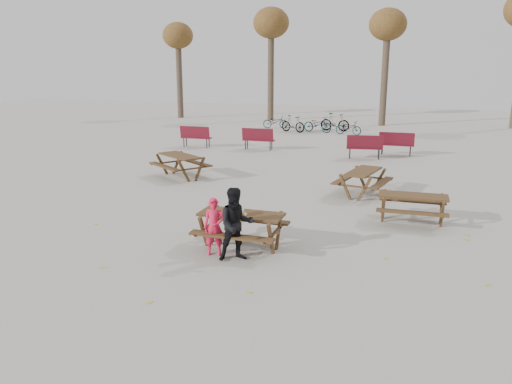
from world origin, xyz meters
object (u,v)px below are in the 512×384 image
(food_tray, at_px, (242,214))
(picnic_table_east, at_px, (412,209))
(child, at_px, (214,227))
(main_picnic_table, at_px, (241,222))
(picnic_table_north, at_px, (180,166))
(adult, at_px, (236,224))
(picnic_table_far, at_px, (363,183))
(soda_bottle, at_px, (243,213))

(food_tray, xyz_separation_m, picnic_table_east, (3.38, 3.13, -0.43))
(child, distance_m, picnic_table_east, 5.24)
(main_picnic_table, bearing_deg, picnic_table_north, 126.79)
(food_tray, height_order, picnic_table_east, food_tray)
(child, distance_m, picnic_table_north, 7.65)
(adult, height_order, picnic_table_east, adult)
(food_tray, xyz_separation_m, adult, (0.08, -0.56, -0.04))
(picnic_table_north, xyz_separation_m, picnic_table_far, (6.37, -0.47, -0.02))
(main_picnic_table, xyz_separation_m, soda_bottle, (0.12, -0.23, 0.26))
(picnic_table_north, bearing_deg, food_tray, -19.70)
(adult, relative_size, picnic_table_east, 0.90)
(soda_bottle, relative_size, picnic_table_east, 0.10)
(main_picnic_table, height_order, soda_bottle, soda_bottle)
(main_picnic_table, bearing_deg, picnic_table_far, 70.44)
(picnic_table_east, bearing_deg, picnic_table_north, 158.79)
(main_picnic_table, height_order, child, child)
(main_picnic_table, bearing_deg, food_tray, -62.77)
(adult, distance_m, picnic_table_far, 6.42)
(child, height_order, picnic_table_north, child)
(food_tray, height_order, soda_bottle, soda_bottle)
(food_tray, distance_m, picnic_table_north, 7.55)
(soda_bottle, bearing_deg, picnic_table_far, 72.22)
(main_picnic_table, height_order, picnic_table_east, main_picnic_table)
(child, bearing_deg, soda_bottle, 14.84)
(main_picnic_table, distance_m, picnic_table_north, 7.40)
(child, bearing_deg, picnic_table_north, 102.77)
(soda_bottle, height_order, picnic_table_east, soda_bottle)
(picnic_table_east, bearing_deg, food_tray, -138.00)
(picnic_table_east, height_order, picnic_table_far, picnic_table_far)
(picnic_table_east, xyz_separation_m, picnic_table_north, (-7.87, 2.92, 0.04))
(adult, bearing_deg, picnic_table_north, 93.17)
(picnic_table_east, bearing_deg, soda_bottle, -136.69)
(soda_bottle, xyz_separation_m, picnic_table_far, (1.82, 5.68, -0.47))
(adult, xyz_separation_m, picnic_table_east, (3.30, 3.69, -0.39))
(food_tray, relative_size, child, 0.15)
(picnic_table_north, distance_m, picnic_table_far, 6.39)
(picnic_table_far, bearing_deg, soda_bottle, 173.77)
(adult, xyz_separation_m, picnic_table_far, (1.80, 6.15, -0.37))
(soda_bottle, distance_m, adult, 0.47)
(main_picnic_table, relative_size, adult, 1.20)
(child, bearing_deg, picnic_table_east, 23.85)
(food_tray, distance_m, picnic_table_far, 5.91)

